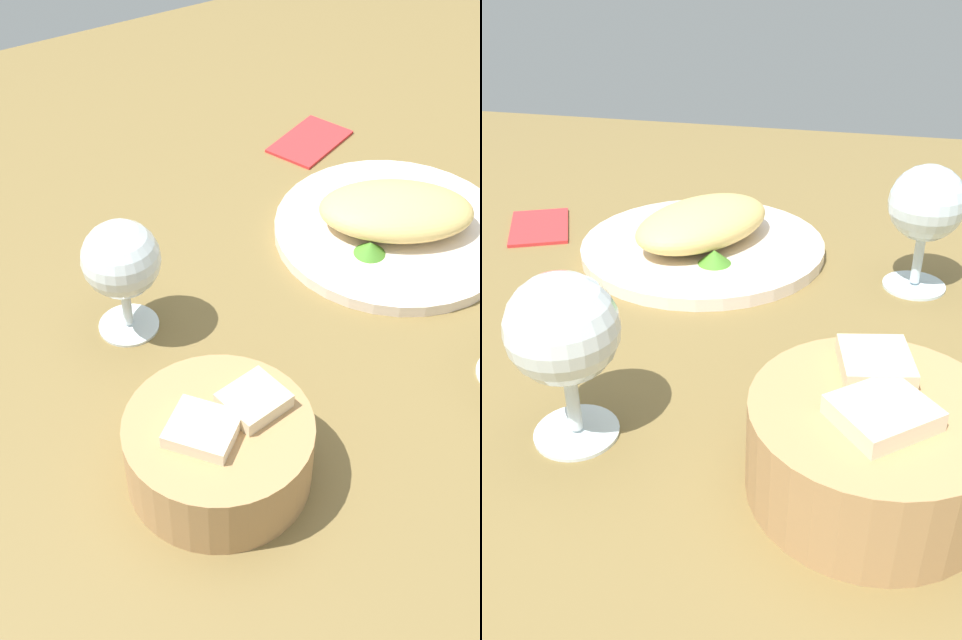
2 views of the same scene
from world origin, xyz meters
TOP-DOWN VIEW (x-y plane):
  - ground_plane at (0.00, 0.00)cm, footprint 140.00×140.00cm
  - plate at (-13.26, -1.96)cm, footprint 27.84×27.84cm
  - omelette at (-13.26, -1.96)cm, footprint 20.83×18.38cm
  - lettuce_garnish at (-7.93, 0.68)cm, footprint 3.63×3.63cm
  - bread_basket at (20.56, 18.14)cm, footprint 16.42×16.42cm
  - wine_glass_near at (19.99, -3.14)cm, footprint 7.95×7.95cm
  - folded_napkin at (-15.67, -23.75)cm, footprint 12.90×10.89cm

SIDE VIEW (x-z plane):
  - ground_plane at x=0.00cm, z-range -2.00..0.00cm
  - folded_napkin at x=-15.67cm, z-range 0.00..0.80cm
  - plate at x=-13.26cm, z-range 0.00..1.40cm
  - lettuce_garnish at x=-7.93cm, z-range 1.40..2.95cm
  - bread_basket at x=20.56cm, z-range -0.44..7.82cm
  - omelette at x=-13.26cm, z-range 1.40..5.99cm
  - wine_glass_near at x=19.99cm, z-range 2.14..15.27cm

